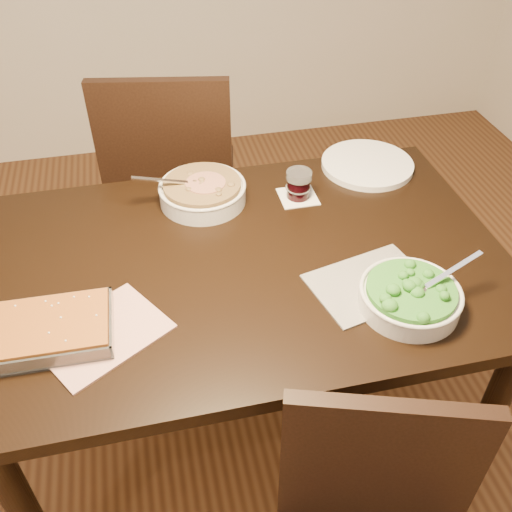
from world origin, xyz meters
TOP-DOWN VIEW (x-y plane):
  - ground at (0.00, 0.00)m, footprint 4.00×4.00m
  - table at (0.00, 0.00)m, footprint 1.40×0.90m
  - magazine_a at (-0.37, -0.19)m, footprint 0.34×0.32m
  - magazine_b at (0.29, -0.17)m, footprint 0.33×0.27m
  - coaster at (0.22, 0.25)m, footprint 0.11×0.11m
  - stew_bowl at (-0.06, 0.29)m, footprint 0.29×0.26m
  - broccoli_bowl at (0.35, -0.26)m, footprint 0.27×0.24m
  - baking_dish at (-0.47, -0.17)m, footprint 0.27×0.20m
  - wine_tumbler at (0.22, 0.25)m, footprint 0.08×0.08m
  - dinner_plate at (0.49, 0.36)m, footprint 0.30×0.30m
  - chair_far at (-0.12, 0.76)m, footprint 0.54×0.54m

SIDE VIEW (x-z plane):
  - ground at x=0.00m, z-range 0.00..0.00m
  - chair_far at x=-0.12m, z-range 0.06..1.05m
  - table at x=0.00m, z-range 0.28..1.03m
  - coaster at x=0.22m, z-range 0.75..0.75m
  - magazine_b at x=0.29m, z-range 0.75..0.76m
  - magazine_a at x=-0.37m, z-range 0.75..0.76m
  - dinner_plate at x=0.49m, z-range 0.75..0.77m
  - baking_dish at x=-0.47m, z-range 0.75..0.80m
  - broccoli_bowl at x=0.35m, z-range 0.74..0.83m
  - stew_bowl at x=-0.06m, z-range 0.74..0.83m
  - wine_tumbler at x=0.22m, z-range 0.75..0.84m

